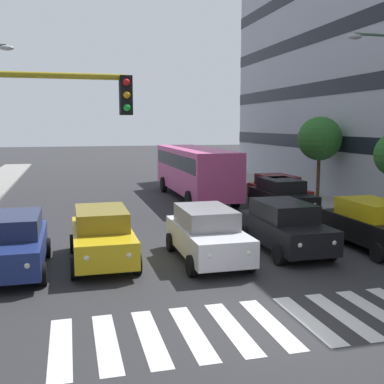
# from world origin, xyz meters

# --- Properties ---
(ground_plane) EXTENTS (180.00, 180.00, 0.00)m
(ground_plane) POSITION_xyz_m (0.00, 0.00, 0.00)
(ground_plane) COLOR #2D2D30
(crosswalk_markings) EXTENTS (9.45, 2.80, 0.01)m
(crosswalk_markings) POSITION_xyz_m (0.00, 0.00, 0.00)
(crosswalk_markings) COLOR silver
(crosswalk_markings) RESTS_ON ground_plane
(car_0) EXTENTS (2.02, 4.44, 1.72)m
(car_0) POSITION_xyz_m (-6.16, -4.96, 0.89)
(car_0) COLOR black
(car_0) RESTS_ON ground_plane
(car_1) EXTENTS (2.02, 4.44, 1.72)m
(car_1) POSITION_xyz_m (-2.99, -5.55, 0.89)
(car_1) COLOR black
(car_1) RESTS_ON ground_plane
(car_2) EXTENTS (2.02, 4.44, 1.72)m
(car_2) POSITION_xyz_m (-0.03, -5.12, 0.89)
(car_2) COLOR silver
(car_2) RESTS_ON ground_plane
(car_3) EXTENTS (2.02, 4.44, 1.72)m
(car_3) POSITION_xyz_m (3.27, -5.75, 0.89)
(car_3) COLOR gold
(car_3) RESTS_ON ground_plane
(car_4) EXTENTS (2.02, 4.44, 1.72)m
(car_4) POSITION_xyz_m (5.92, -5.42, 0.89)
(car_4) COLOR navy
(car_4) RESTS_ON ground_plane
(car_row2_0) EXTENTS (2.02, 4.44, 1.72)m
(car_row2_0) POSITION_xyz_m (-5.94, -12.04, 0.89)
(car_row2_0) COLOR black
(car_row2_0) RESTS_ON ground_plane
(car_row2_1) EXTENTS (2.02, 4.44, 1.72)m
(car_row2_1) POSITION_xyz_m (-6.48, -13.67, 0.89)
(car_row2_1) COLOR maroon
(car_row2_1) RESTS_ON ground_plane
(bus_behind_traffic) EXTENTS (2.78, 10.50, 3.00)m
(bus_behind_traffic) POSITION_xyz_m (-2.99, -17.79, 1.86)
(bus_behind_traffic) COLOR #DB5193
(bus_behind_traffic) RESTS_ON ground_plane
(street_tree_2) EXTENTS (2.49, 2.49, 4.70)m
(street_tree_2) POSITION_xyz_m (-9.66, -15.12, 3.58)
(street_tree_2) COLOR #513823
(street_tree_2) RESTS_ON sidewalk_left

